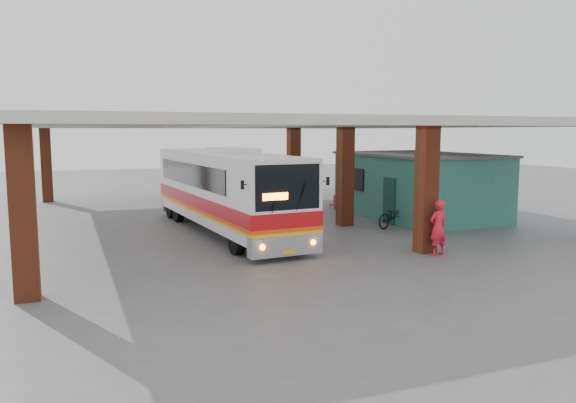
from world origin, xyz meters
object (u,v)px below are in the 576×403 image
(pedestrian, at_px, (438,228))
(red_chair, at_px, (335,202))
(coach_bus, at_px, (225,190))
(motorcycle, at_px, (394,215))

(pedestrian, relative_size, red_chair, 2.58)
(pedestrian, xyz_separation_m, red_chair, (1.97, 11.67, -0.61))
(coach_bus, relative_size, red_chair, 16.74)
(coach_bus, height_order, motorcycle, coach_bus)
(coach_bus, bearing_deg, motorcycle, -16.76)
(motorcycle, height_order, red_chair, motorcycle)
(coach_bus, xyz_separation_m, pedestrian, (5.51, -6.84, -0.81))
(coach_bus, distance_m, red_chair, 9.02)
(motorcycle, xyz_separation_m, pedestrian, (-1.59, -5.23, 0.40))
(coach_bus, distance_m, pedestrian, 8.82)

